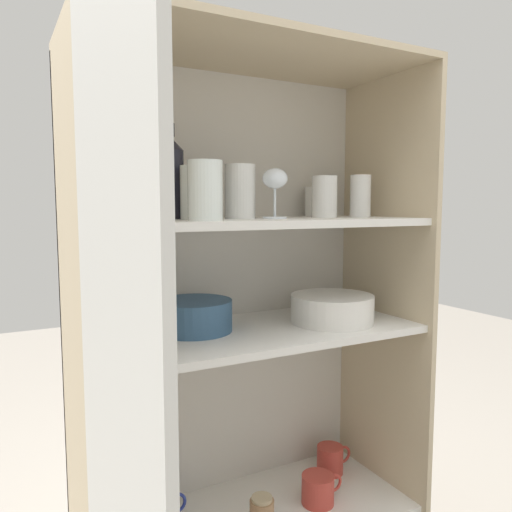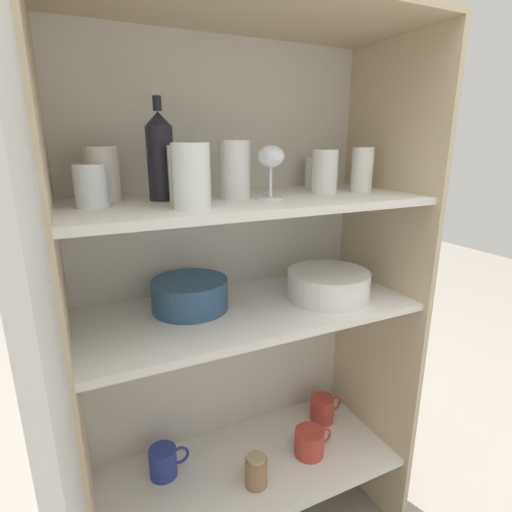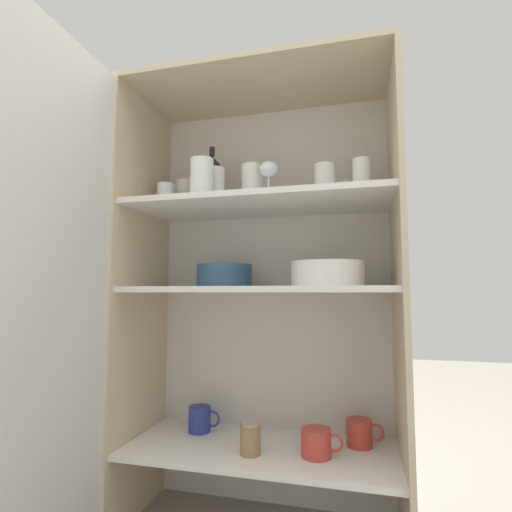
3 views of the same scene
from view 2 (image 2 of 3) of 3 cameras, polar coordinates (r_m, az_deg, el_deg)
cupboard_back_panel at (r=1.32m, az=-4.65°, el=-5.96°), size 0.95×0.02×1.55m
cupboard_side_left at (r=1.06m, az=-25.04°, el=-13.21°), size 0.02×0.43×1.55m
cupboard_side_right at (r=1.38m, az=16.89°, el=-5.48°), size 0.02×0.43×1.55m
cupboard_top_panel at (r=1.07m, az=-1.15°, el=31.84°), size 0.95×0.43×0.02m
shelf_board_lower at (r=1.43m, az=-0.83°, el=-27.96°), size 0.91×0.39×0.02m
shelf_board_middle at (r=1.13m, az=-0.94°, el=-7.71°), size 0.91×0.39×0.02m
shelf_board_upper at (r=1.04m, az=-1.01°, el=7.73°), size 0.91×0.39×0.02m
tumbler_glass_0 at (r=0.96m, az=-10.13°, el=11.39°), size 0.08×0.08×0.13m
tumbler_glass_1 at (r=1.22m, az=14.91°, el=11.84°), size 0.06×0.06×0.13m
tumbler_glass_2 at (r=1.30m, az=8.60°, el=11.70°), size 0.07×0.07×0.09m
tumbler_glass_3 at (r=1.15m, az=9.73°, el=11.79°), size 0.07×0.07×0.12m
tumbler_glass_4 at (r=0.87m, az=-9.25°, el=11.15°), size 0.08×0.08×0.14m
tumbler_glass_5 at (r=1.05m, az=-21.09°, el=10.86°), size 0.08×0.08×0.13m
tumbler_glass_6 at (r=0.95m, az=-22.52°, el=9.21°), size 0.07×0.07×0.09m
tumbler_glass_7 at (r=1.03m, az=-3.09°, el=12.20°), size 0.08×0.08×0.14m
wine_glass_0 at (r=1.01m, az=2.15°, el=13.48°), size 0.07×0.07×0.13m
wine_bottle at (r=1.02m, az=-13.50°, el=13.72°), size 0.06×0.06×0.24m
plate_stack_white at (r=1.19m, az=10.27°, el=-4.00°), size 0.24×0.24×0.08m
mixing_bowl_large at (r=1.11m, az=-9.43°, el=-5.28°), size 0.21×0.21×0.08m
coffee_mug_primary at (r=1.58m, az=9.50°, el=-20.71°), size 0.13×0.09×0.09m
coffee_mug_extra_1 at (r=1.44m, az=7.69°, el=-24.87°), size 0.13×0.10×0.09m
coffee_mug_extra_2 at (r=1.40m, az=-13.02°, el=-26.71°), size 0.12×0.08×0.09m
storage_jar at (r=1.34m, az=0.02°, el=-28.36°), size 0.07×0.07×0.10m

